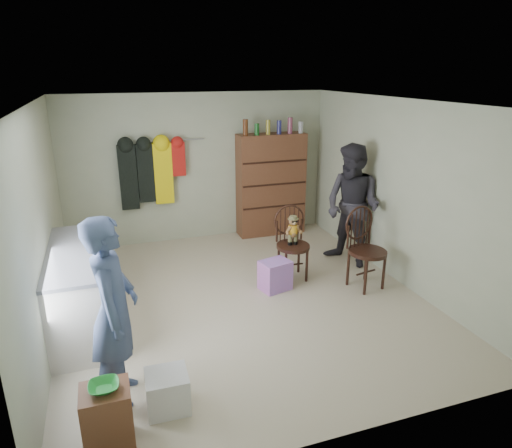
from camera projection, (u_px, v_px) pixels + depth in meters
name	position (u px, v px, depth m)	size (l,w,h in m)	color
ground_plane	(243.00, 299.00, 5.96)	(5.00, 5.00, 0.00)	beige
room_walls	(230.00, 173.00, 5.92)	(5.00, 5.00, 5.00)	#B6BB9C
counter	(80.00, 289.00, 5.21)	(0.64, 1.86, 0.94)	silver
stool	(108.00, 419.00, 3.56)	(0.38, 0.32, 0.54)	brown
bowl	(104.00, 387.00, 3.46)	(0.23, 0.23, 0.06)	green
plastic_tub	(167.00, 391.00, 4.00)	(0.37, 0.35, 0.35)	white
chair_front	(292.00, 237.00, 6.43)	(0.49, 0.49, 1.05)	black
chair_far	(365.00, 245.00, 6.16)	(0.59, 0.59, 1.12)	black
striped_bag	(275.00, 275.00, 6.18)	(0.39, 0.30, 0.41)	#E572CE
person_left	(114.00, 311.00, 3.94)	(0.64, 0.42, 1.74)	#425279
person_right	(352.00, 206.00, 6.78)	(0.90, 0.70, 1.84)	#2D2B33
dresser	(271.00, 184.00, 8.10)	(1.20, 0.39, 2.07)	brown
coat_rack	(150.00, 173.00, 7.43)	(1.42, 0.12, 1.09)	#99999E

